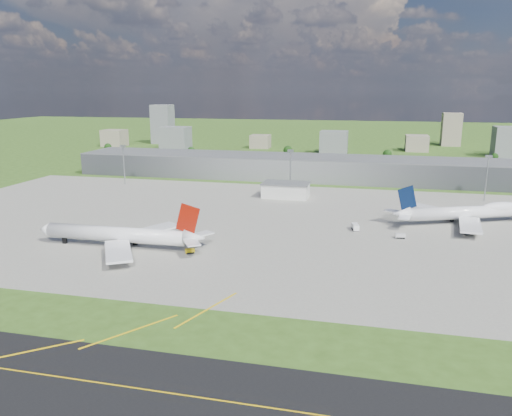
% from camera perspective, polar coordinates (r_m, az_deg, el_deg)
% --- Properties ---
extents(ground, '(1400.00, 1400.00, 0.00)m').
position_cam_1_polar(ground, '(340.03, 3.22, 3.05)').
color(ground, '#36551A').
rests_on(ground, ground).
extents(apron, '(360.00, 190.00, 0.08)m').
position_cam_1_polar(apron, '(232.78, 0.82, -1.77)').
color(apron, gray).
rests_on(apron, ground).
extents(terminal, '(300.00, 42.00, 15.00)m').
position_cam_1_polar(terminal, '(353.37, 3.67, 4.67)').
color(terminal, slate).
rests_on(terminal, ground).
extents(ops_building, '(26.00, 16.00, 8.00)m').
position_cam_1_polar(ops_building, '(289.21, 3.42, 2.02)').
color(ops_building, silver).
rests_on(ops_building, ground).
extents(mast_west, '(3.50, 2.00, 25.90)m').
position_cam_1_polar(mast_west, '(337.18, -14.90, 5.58)').
color(mast_west, gray).
rests_on(mast_west, ground).
extents(mast_center, '(3.50, 2.00, 25.90)m').
position_cam_1_polar(mast_center, '(301.45, 3.95, 5.12)').
color(mast_center, gray).
rests_on(mast_center, ground).
extents(mast_east, '(3.50, 2.00, 25.90)m').
position_cam_1_polar(mast_east, '(303.74, 24.93, 3.97)').
color(mast_east, gray).
rests_on(mast_east, ground).
extents(airliner_red_twin, '(70.69, 55.24, 19.44)m').
position_cam_1_polar(airliner_red_twin, '(202.86, -15.07, -3.03)').
color(airliner_red_twin, white).
rests_on(airliner_red_twin, ground).
extents(airliner_blue_quad, '(69.22, 52.64, 19.01)m').
position_cam_1_polar(airliner_blue_quad, '(252.00, 23.21, -0.46)').
color(airliner_blue_quad, white).
rests_on(airliner_blue_quad, ground).
extents(tug_yellow, '(4.09, 3.56, 1.77)m').
position_cam_1_polar(tug_yellow, '(192.04, -7.57, -4.93)').
color(tug_yellow, gold).
rests_on(tug_yellow, ground).
extents(van_white_near, '(3.67, 6.07, 2.84)m').
position_cam_1_polar(van_white_near, '(225.48, 11.28, -2.17)').
color(van_white_near, white).
rests_on(van_white_near, ground).
extents(van_white_far, '(4.37, 2.48, 2.19)m').
position_cam_1_polar(van_white_far, '(217.64, 16.17, -3.10)').
color(van_white_far, silver).
rests_on(van_white_far, ground).
extents(bldg_far_w, '(24.00, 20.00, 18.00)m').
position_cam_1_polar(bldg_far_w, '(574.21, -15.87, 7.70)').
color(bldg_far_w, gray).
rests_on(bldg_far_w, ground).
extents(bldg_w, '(28.00, 22.00, 24.00)m').
position_cam_1_polar(bldg_w, '(521.20, -9.19, 7.84)').
color(bldg_w, slate).
rests_on(bldg_w, ground).
extents(bldg_cw, '(20.00, 18.00, 14.00)m').
position_cam_1_polar(bldg_cw, '(535.46, 0.50, 7.61)').
color(bldg_cw, gray).
rests_on(bldg_cw, ground).
extents(bldg_c, '(26.00, 20.00, 22.00)m').
position_cam_1_polar(bldg_c, '(493.40, 8.88, 7.43)').
color(bldg_c, slate).
rests_on(bldg_c, ground).
extents(bldg_ce, '(22.00, 24.00, 16.00)m').
position_cam_1_polar(bldg_ce, '(533.57, 17.89, 7.06)').
color(bldg_ce, gray).
rests_on(bldg_ce, ground).
extents(bldg_e, '(30.00, 22.00, 28.00)m').
position_cam_1_polar(bldg_e, '(515.99, 27.11, 6.72)').
color(bldg_e, slate).
rests_on(bldg_e, ground).
extents(bldg_tall_w, '(22.00, 20.00, 44.00)m').
position_cam_1_polar(bldg_tall_w, '(591.09, -10.62, 9.39)').
color(bldg_tall_w, slate).
rests_on(bldg_tall_w, ground).
extents(bldg_tall_e, '(20.00, 18.00, 36.00)m').
position_cam_1_polar(bldg_tall_e, '(596.46, 21.41, 8.36)').
color(bldg_tall_e, gray).
rests_on(bldg_tall_e, ground).
extents(tree_far_w, '(7.20, 7.20, 8.80)m').
position_cam_1_polar(tree_far_w, '(521.48, -16.57, 6.71)').
color(tree_far_w, '#382314').
rests_on(tree_far_w, ground).
extents(tree_w, '(6.75, 6.75, 8.25)m').
position_cam_1_polar(tree_w, '(478.59, -7.41, 6.56)').
color(tree_w, '#382314').
rests_on(tree_w, ground).
extents(tree_c, '(8.10, 8.10, 9.90)m').
position_cam_1_polar(tree_c, '(469.28, 3.65, 6.63)').
color(tree_c, '#382314').
rests_on(tree_c, ground).
extents(tree_e, '(7.65, 7.65, 9.35)m').
position_cam_1_polar(tree_e, '(457.84, 14.77, 6.00)').
color(tree_e, '#382314').
rests_on(tree_e, ground).
extents(tree_far_e, '(6.30, 6.30, 7.70)m').
position_cam_1_polar(tree_far_e, '(478.59, 25.61, 5.32)').
color(tree_far_e, '#382314').
rests_on(tree_far_e, ground).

